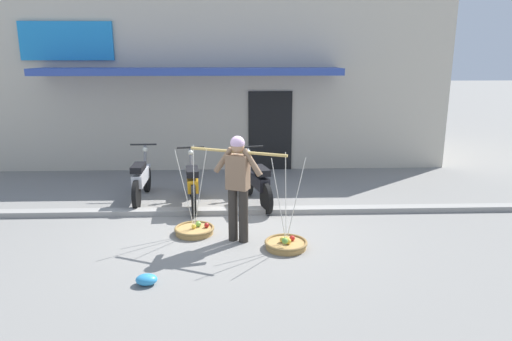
{
  "coord_description": "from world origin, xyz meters",
  "views": [
    {
      "loc": [
        0.17,
        -7.49,
        2.89
      ],
      "look_at": [
        0.47,
        0.6,
        0.85
      ],
      "focal_mm": 32.43,
      "sensor_mm": 36.0,
      "label": 1
    }
  ],
  "objects_px": {
    "fruit_basket_right_side": "(195,230)",
    "plastic_litter_bag": "(147,280)",
    "motorcycle_third_in_row": "(257,182)",
    "motorcycle_nearest_shop": "(141,179)",
    "motorcycle_second_in_row": "(192,183)",
    "fruit_vendor": "(238,182)",
    "fruit_basket_left_side": "(286,244)"
  },
  "relations": [
    {
      "from": "fruit_basket_left_side",
      "to": "motorcycle_nearest_shop",
      "type": "height_order",
      "value": "fruit_basket_left_side"
    },
    {
      "from": "fruit_vendor",
      "to": "fruit_basket_left_side",
      "type": "bearing_deg",
      "value": -23.97
    },
    {
      "from": "plastic_litter_bag",
      "to": "fruit_basket_right_side",
      "type": "bearing_deg",
      "value": 75.1
    },
    {
      "from": "fruit_basket_left_side",
      "to": "fruit_basket_right_side",
      "type": "distance_m",
      "value": 1.59
    },
    {
      "from": "motorcycle_third_in_row",
      "to": "motorcycle_second_in_row",
      "type": "bearing_deg",
      "value": -178.81
    },
    {
      "from": "motorcycle_second_in_row",
      "to": "motorcycle_third_in_row",
      "type": "height_order",
      "value": "same"
    },
    {
      "from": "fruit_vendor",
      "to": "motorcycle_second_in_row",
      "type": "height_order",
      "value": "fruit_vendor"
    },
    {
      "from": "fruit_vendor",
      "to": "fruit_basket_right_side",
      "type": "xyz_separation_m",
      "value": [
        -0.73,
        0.32,
        -0.9
      ]
    },
    {
      "from": "fruit_vendor",
      "to": "fruit_basket_right_side",
      "type": "distance_m",
      "value": 1.2
    },
    {
      "from": "fruit_basket_right_side",
      "to": "plastic_litter_bag",
      "type": "height_order",
      "value": "fruit_basket_right_side"
    },
    {
      "from": "motorcycle_second_in_row",
      "to": "motorcycle_nearest_shop",
      "type": "bearing_deg",
      "value": 161.53
    },
    {
      "from": "fruit_basket_right_side",
      "to": "motorcycle_second_in_row",
      "type": "distance_m",
      "value": 1.54
    },
    {
      "from": "motorcycle_second_in_row",
      "to": "plastic_litter_bag",
      "type": "distance_m",
      "value": 3.25
    },
    {
      "from": "fruit_basket_right_side",
      "to": "plastic_litter_bag",
      "type": "bearing_deg",
      "value": -104.9
    },
    {
      "from": "motorcycle_third_in_row",
      "to": "fruit_basket_left_side",
      "type": "bearing_deg",
      "value": -80.59
    },
    {
      "from": "fruit_basket_left_side",
      "to": "plastic_litter_bag",
      "type": "height_order",
      "value": "fruit_basket_left_side"
    },
    {
      "from": "fruit_vendor",
      "to": "plastic_litter_bag",
      "type": "relative_size",
      "value": 6.05
    },
    {
      "from": "fruit_basket_right_side",
      "to": "fruit_vendor",
      "type": "bearing_deg",
      "value": -24.03
    },
    {
      "from": "fruit_basket_left_side",
      "to": "motorcycle_second_in_row",
      "type": "bearing_deg",
      "value": 127.22
    },
    {
      "from": "motorcycle_nearest_shop",
      "to": "motorcycle_third_in_row",
      "type": "bearing_deg",
      "value": -8.02
    },
    {
      "from": "plastic_litter_bag",
      "to": "motorcycle_second_in_row",
      "type": "bearing_deg",
      "value": 84.76
    },
    {
      "from": "fruit_basket_right_side",
      "to": "motorcycle_third_in_row",
      "type": "height_order",
      "value": "fruit_basket_right_side"
    },
    {
      "from": "motorcycle_nearest_shop",
      "to": "motorcycle_second_in_row",
      "type": "bearing_deg",
      "value": -18.47
    },
    {
      "from": "fruit_basket_right_side",
      "to": "motorcycle_nearest_shop",
      "type": "height_order",
      "value": "fruit_basket_right_side"
    },
    {
      "from": "fruit_vendor",
      "to": "fruit_basket_right_side",
      "type": "height_order",
      "value": "fruit_vendor"
    },
    {
      "from": "motorcycle_second_in_row",
      "to": "motorcycle_third_in_row",
      "type": "bearing_deg",
      "value": 1.19
    },
    {
      "from": "fruit_basket_left_side",
      "to": "motorcycle_third_in_row",
      "type": "bearing_deg",
      "value": 99.41
    },
    {
      "from": "fruit_vendor",
      "to": "plastic_litter_bag",
      "type": "height_order",
      "value": "fruit_vendor"
    },
    {
      "from": "fruit_vendor",
      "to": "motorcycle_nearest_shop",
      "type": "height_order",
      "value": "fruit_vendor"
    },
    {
      "from": "motorcycle_nearest_shop",
      "to": "motorcycle_third_in_row",
      "type": "xyz_separation_m",
      "value": [
        2.32,
        -0.33,
        0.0
      ]
    },
    {
      "from": "fruit_basket_right_side",
      "to": "motorcycle_nearest_shop",
      "type": "distance_m",
      "value": 2.24
    },
    {
      "from": "fruit_vendor",
      "to": "fruit_basket_left_side",
      "type": "xyz_separation_m",
      "value": [
        0.73,
        -0.32,
        -0.9
      ]
    }
  ]
}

